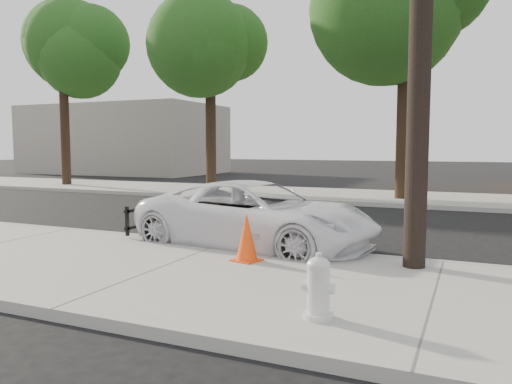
% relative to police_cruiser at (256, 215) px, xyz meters
% --- Properties ---
extents(ground, '(120.00, 120.00, 0.00)m').
position_rel_police_cruiser_xyz_m(ground, '(-0.52, 1.80, -0.67)').
color(ground, black).
rests_on(ground, ground).
extents(near_sidewalk, '(90.00, 4.40, 0.15)m').
position_rel_police_cruiser_xyz_m(near_sidewalk, '(-0.52, -2.50, -0.60)').
color(near_sidewalk, gray).
rests_on(near_sidewalk, ground).
extents(far_sidewalk, '(90.00, 5.00, 0.15)m').
position_rel_police_cruiser_xyz_m(far_sidewalk, '(-0.52, 10.30, -0.60)').
color(far_sidewalk, gray).
rests_on(far_sidewalk, ground).
extents(curb_near, '(90.00, 0.12, 0.16)m').
position_rel_police_cruiser_xyz_m(curb_near, '(-0.52, -0.30, -0.60)').
color(curb_near, '#9E9B93').
rests_on(curb_near, ground).
extents(building_far, '(14.00, 8.00, 5.00)m').
position_rel_police_cruiser_xyz_m(building_far, '(-20.52, 21.80, 1.83)').
color(building_far, gray).
rests_on(building_far, ground).
extents(tree_a, '(4.65, 4.50, 9.00)m').
position_rel_police_cruiser_xyz_m(tree_a, '(-14.32, 9.65, 5.86)').
color(tree_a, black).
rests_on(tree_a, far_sidewalk).
extents(tree_b, '(4.34, 4.20, 8.45)m').
position_rel_police_cruiser_xyz_m(tree_b, '(-6.33, 9.86, 5.48)').
color(tree_b, black).
rests_on(tree_b, far_sidewalk).
extents(tree_c, '(4.96, 4.80, 9.55)m').
position_rel_police_cruiser_xyz_m(tree_c, '(1.70, 9.44, 6.24)').
color(tree_c, black).
rests_on(tree_c, far_sidewalk).
extents(police_cruiser, '(5.07, 2.82, 1.34)m').
position_rel_police_cruiser_xyz_m(police_cruiser, '(0.00, 0.00, 0.00)').
color(police_cruiser, white).
rests_on(police_cruiser, ground).
extents(fire_hydrant, '(0.35, 0.33, 0.68)m').
position_rel_police_cruiser_xyz_m(fire_hydrant, '(2.39, -3.75, -0.19)').
color(fire_hydrant, silver).
rests_on(fire_hydrant, near_sidewalk).
extents(traffic_cone, '(0.50, 0.50, 0.79)m').
position_rel_police_cruiser_xyz_m(traffic_cone, '(0.53, -1.58, -0.14)').
color(traffic_cone, '#FF430D').
rests_on(traffic_cone, near_sidewalk).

